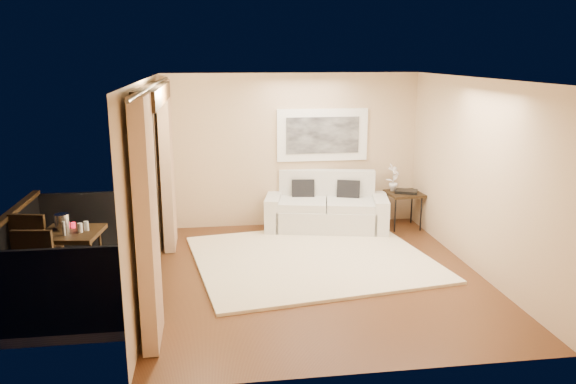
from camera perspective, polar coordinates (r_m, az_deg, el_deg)
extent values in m
plane|color=#563119|center=(7.95, 3.09, -8.45)|extent=(5.00, 5.00, 0.00)
plane|color=white|center=(7.36, 3.37, 11.39)|extent=(5.00, 5.00, 0.00)
plane|color=tan|center=(9.95, 0.43, 4.24)|extent=(4.50, 0.00, 4.50)
plane|color=tan|center=(5.20, 8.59, -4.97)|extent=(4.50, 0.00, 4.50)
plane|color=tan|center=(8.27, 18.71, 1.51)|extent=(0.00, 5.00, 5.00)
plane|color=tan|center=(9.24, -12.92, 3.14)|extent=(0.00, 2.70, 2.70)
plane|color=tan|center=(5.67, -15.86, -3.76)|extent=(0.00, 2.70, 2.70)
plane|color=tan|center=(7.27, -14.59, 9.76)|extent=(0.00, 2.40, 2.40)
cube|color=black|center=(7.26, -13.62, 9.58)|extent=(0.28, 2.40, 0.22)
cube|color=#605B56|center=(8.02, -19.93, -9.56)|extent=(1.80, 2.60, 0.12)
cube|color=black|center=(8.05, -26.28, -5.82)|extent=(0.06, 2.60, 1.00)
cube|color=black|center=(9.01, -18.63, -3.10)|extent=(1.80, 0.06, 1.00)
cube|color=black|center=(6.67, -22.50, -9.40)|extent=(1.80, 0.06, 1.00)
cube|color=black|center=(7.91, -26.68, -2.26)|extent=(0.10, 2.60, 0.06)
cube|color=tan|center=(8.94, -12.16, 2.63)|extent=(0.16, 0.75, 2.62)
cube|color=tan|center=(5.94, -14.13, -3.13)|extent=(0.16, 0.75, 2.62)
cylinder|color=#4C473F|center=(7.25, -13.51, 10.45)|extent=(0.04, 4.80, 0.04)
cube|color=white|center=(9.98, 3.51, 5.80)|extent=(1.62, 0.05, 0.92)
cube|color=black|center=(9.94, 3.55, 5.77)|extent=(1.30, 0.02, 0.64)
cube|color=#F9EBC8|center=(8.50, 2.44, -6.76)|extent=(3.79, 3.43, 0.04)
cube|color=silver|center=(9.85, 3.91, -2.72)|extent=(1.84, 1.23, 0.42)
cube|color=silver|center=(10.08, 3.95, -0.04)|extent=(1.70, 0.57, 0.82)
cube|color=silver|center=(9.86, -1.48, -2.07)|extent=(0.42, 0.93, 0.62)
cube|color=silver|center=(9.86, 9.32, -2.24)|extent=(0.42, 0.93, 0.62)
cube|color=silver|center=(9.75, 1.54, -1.16)|extent=(0.95, 0.95, 0.14)
cube|color=silver|center=(9.75, 6.34, -1.24)|extent=(0.95, 0.95, 0.14)
cube|color=black|center=(9.93, 1.54, 0.13)|extent=(0.42, 0.23, 0.41)
cube|color=black|center=(9.93, 6.14, 0.06)|extent=(0.44, 0.30, 0.41)
cube|color=black|center=(10.10, 11.74, -0.17)|extent=(0.63, 0.63, 0.04)
cylinder|color=black|center=(9.89, 10.83, -2.34)|extent=(0.03, 0.03, 0.60)
cylinder|color=black|center=(10.05, 13.36, -2.21)|extent=(0.03, 0.03, 0.60)
cylinder|color=black|center=(10.31, 10.00, -1.62)|extent=(0.03, 0.03, 0.60)
cylinder|color=black|center=(10.47, 12.44, -1.51)|extent=(0.03, 0.03, 0.60)
cube|color=black|center=(10.06, 11.92, 0.05)|extent=(0.46, 0.41, 0.05)
imported|color=white|center=(10.10, 10.65, 1.45)|extent=(0.31, 0.30, 0.49)
cube|color=black|center=(7.58, -21.22, -3.97)|extent=(0.80, 0.80, 0.06)
cylinder|color=black|center=(7.52, -23.60, -7.76)|extent=(0.04, 0.04, 0.78)
cylinder|color=black|center=(7.39, -19.22, -7.75)|extent=(0.04, 0.04, 0.78)
cylinder|color=black|center=(8.05, -22.53, -6.26)|extent=(0.04, 0.04, 0.78)
cylinder|color=black|center=(7.92, -18.44, -6.22)|extent=(0.04, 0.04, 0.78)
cube|color=black|center=(8.05, -23.97, -5.63)|extent=(0.55, 0.55, 0.05)
cube|color=black|center=(7.79, -24.87, -4.21)|extent=(0.46, 0.15, 0.60)
cylinder|color=black|center=(8.20, -22.03, -6.99)|extent=(0.03, 0.03, 0.47)
cylinder|color=black|center=(8.37, -24.35, -6.81)|extent=(0.03, 0.03, 0.47)
cylinder|color=black|center=(7.89, -23.20, -7.92)|extent=(0.03, 0.03, 0.47)
cylinder|color=black|center=(8.07, -25.58, -7.70)|extent=(0.03, 0.03, 0.47)
cube|color=black|center=(7.01, -24.88, -8.56)|extent=(0.52, 0.52, 0.05)
cube|color=black|center=(7.10, -24.43, -5.88)|extent=(0.46, 0.11, 0.60)
cylinder|color=black|center=(7.03, -26.70, -10.98)|extent=(0.03, 0.03, 0.47)
cylinder|color=black|center=(6.88, -23.85, -11.22)|extent=(0.03, 0.03, 0.47)
cylinder|color=black|center=(7.34, -25.43, -9.80)|extent=(0.03, 0.03, 0.47)
cylinder|color=black|center=(7.19, -22.69, -10.00)|extent=(0.03, 0.03, 0.47)
cylinder|color=silver|center=(7.68, -21.96, -2.81)|extent=(0.18, 0.18, 0.20)
cylinder|color=#FC162E|center=(7.71, -20.98, -3.16)|extent=(0.06, 0.06, 0.07)
cylinder|color=silver|center=(7.42, -21.82, -3.45)|extent=(0.04, 0.04, 0.18)
cylinder|color=white|center=(7.48, -20.36, -3.43)|extent=(0.06, 0.06, 0.12)
cylinder|color=silver|center=(7.53, -19.81, -3.26)|extent=(0.06, 0.06, 0.12)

